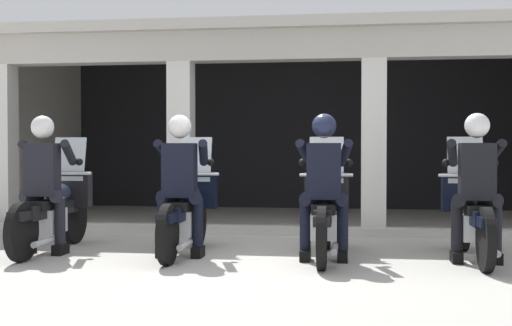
{
  "coord_description": "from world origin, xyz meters",
  "views": [
    {
      "loc": [
        1.09,
        -7.55,
        1.23
      ],
      "look_at": [
        0.0,
        0.24,
        1.04
      ],
      "focal_mm": 48.01,
      "sensor_mm": 36.0,
      "label": 1
    }
  ],
  "objects": [
    {
      "name": "motorcycle_far_right",
      "position": [
        2.4,
        0.18,
        0.5
      ],
      "size": [
        0.62,
        2.04,
        1.35
      ],
      "rotation": [
        0.0,
        0.0,
        0.07
      ],
      "color": "black",
      "rests_on": "ground"
    },
    {
      "name": "motorcycle_far_left",
      "position": [
        -2.39,
        0.12,
        0.5
      ],
      "size": [
        0.62,
        2.04,
        1.35
      ],
      "rotation": [
        0.0,
        0.0,
        0.08
      ],
      "color": "black",
      "rests_on": "ground"
    },
    {
      "name": "police_officer_center_left",
      "position": [
        -0.8,
        -0.14,
        0.94
      ],
      "size": [
        0.63,
        0.61,
        1.58
      ],
      "rotation": [
        0.0,
        0.0,
        0.03
      ],
      "color": "black",
      "rests_on": "ground"
    },
    {
      "name": "motorcycle_center_left",
      "position": [
        -0.8,
        0.14,
        0.5
      ],
      "size": [
        0.62,
        2.04,
        1.35
      ],
      "rotation": [
        0.0,
        0.0,
        0.03
      ],
      "color": "black",
      "rests_on": "ground"
    },
    {
      "name": "police_officer_far_left",
      "position": [
        -2.4,
        -0.16,
        0.94
      ],
      "size": [
        0.63,
        0.61,
        1.58
      ],
      "rotation": [
        0.0,
        0.0,
        0.08
      ],
      "color": "black",
      "rests_on": "ground"
    },
    {
      "name": "ground_plane",
      "position": [
        0.0,
        3.0,
        0.0
      ],
      "size": [
        80.0,
        80.0,
        0.0
      ],
      "primitive_type": "plane",
      "color": "#A8A59E"
    },
    {
      "name": "motorcycle_center_right",
      "position": [
        0.8,
        0.08,
        0.5
      ],
      "size": [
        0.62,
        2.04,
        1.35
      ],
      "rotation": [
        0.0,
        0.0,
        -0.05
      ],
      "color": "black",
      "rests_on": "ground"
    },
    {
      "name": "police_officer_far_right",
      "position": [
        2.4,
        -0.1,
        0.94
      ],
      "size": [
        0.63,
        0.61,
        1.58
      ],
      "rotation": [
        0.0,
        0.0,
        0.07
      ],
      "color": "black",
      "rests_on": "ground"
    },
    {
      "name": "station_building",
      "position": [
        -0.01,
        4.59,
        1.96
      ],
      "size": [
        9.61,
        4.38,
        3.08
      ],
      "color": "black",
      "rests_on": "ground"
    },
    {
      "name": "kerb_strip",
      "position": [
        -0.01,
        1.9,
        0.06
      ],
      "size": [
        9.11,
        0.24,
        0.12
      ],
      "primitive_type": "cube",
      "color": "#B7B5AD",
      "rests_on": "ground"
    },
    {
      "name": "police_officer_center_right",
      "position": [
        0.8,
        -0.2,
        0.94
      ],
      "size": [
        0.63,
        0.61,
        1.58
      ],
      "rotation": [
        0.0,
        0.0,
        -0.05
      ],
      "color": "black",
      "rests_on": "ground"
    }
  ]
}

